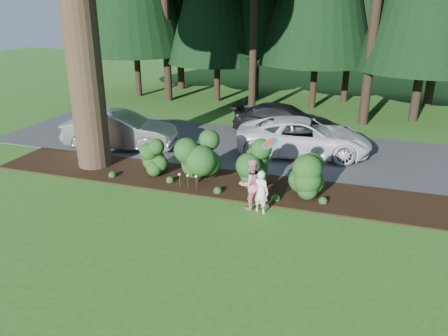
% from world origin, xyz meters
% --- Properties ---
extents(ground, '(80.00, 80.00, 0.00)m').
position_xyz_m(ground, '(0.00, 0.00, 0.00)').
color(ground, '#27641C').
rests_on(ground, ground).
extents(mulch_bed, '(16.00, 2.50, 0.05)m').
position_xyz_m(mulch_bed, '(0.00, 3.25, 0.03)').
color(mulch_bed, black).
rests_on(mulch_bed, ground).
extents(driveway, '(22.00, 6.00, 0.03)m').
position_xyz_m(driveway, '(0.00, 7.50, 0.01)').
color(driveway, '#38383A').
rests_on(driveway, ground).
extents(shrub_row, '(6.53, 1.60, 1.61)m').
position_xyz_m(shrub_row, '(0.77, 3.14, 0.81)').
color(shrub_row, '#134016').
rests_on(shrub_row, ground).
extents(lily_cluster, '(0.69, 0.09, 0.57)m').
position_xyz_m(lily_cluster, '(-0.30, 2.40, 0.50)').
color(lily_cluster, '#134016').
rests_on(lily_cluster, ground).
extents(car_silver_wagon, '(4.97, 2.47, 1.57)m').
position_xyz_m(car_silver_wagon, '(-4.74, 5.58, 0.81)').
color(car_silver_wagon, silver).
rests_on(car_silver_wagon, driveway).
extents(car_white_suv, '(5.73, 3.31, 1.50)m').
position_xyz_m(car_white_suv, '(2.81, 7.19, 0.78)').
color(car_white_suv, silver).
rests_on(car_white_suv, driveway).
extents(car_dark_suv, '(4.87, 2.04, 1.40)m').
position_xyz_m(car_dark_suv, '(1.51, 9.80, 0.73)').
color(car_dark_suv, black).
rests_on(car_dark_suv, driveway).
extents(child, '(0.57, 0.46, 1.34)m').
position_xyz_m(child, '(2.42, 1.54, 0.67)').
color(child, white).
rests_on(child, ground).
extents(adult, '(0.99, 0.96, 1.61)m').
position_xyz_m(adult, '(2.07, 1.71, 0.80)').
color(adult, red).
rests_on(adult, ground).
extents(frisbee, '(0.52, 0.48, 0.40)m').
position_xyz_m(frisbee, '(2.65, 1.40, 2.24)').
color(frisbee, teal).
rests_on(frisbee, ground).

